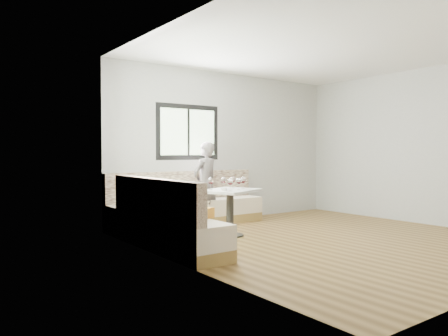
# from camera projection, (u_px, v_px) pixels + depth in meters

# --- Properties ---
(room) EXTENTS (5.01, 5.01, 2.81)m
(room) POSITION_uv_depth(u_px,v_px,m) (322.00, 144.00, 6.39)
(room) COLOR brown
(room) RESTS_ON ground
(banquette) EXTENTS (2.90, 2.80, 0.95)m
(banquette) POSITION_uv_depth(u_px,v_px,m) (180.00, 214.00, 6.78)
(banquette) COLOR olive
(banquette) RESTS_ON ground
(table) EXTENTS (1.06, 0.95, 0.71)m
(table) POSITION_uv_depth(u_px,v_px,m) (230.00, 201.00, 6.71)
(table) COLOR black
(table) RESTS_ON ground
(person) EXTENTS (0.61, 0.48, 1.47)m
(person) POSITION_uv_depth(u_px,v_px,m) (205.00, 184.00, 7.66)
(person) COLOR #574F4E
(person) RESTS_ON ground
(olive_ramekin) EXTENTS (0.10, 0.10, 0.04)m
(olive_ramekin) POSITION_uv_depth(u_px,v_px,m) (224.00, 189.00, 6.53)
(olive_ramekin) COLOR white
(olive_ramekin) RESTS_ON table
(wine_glass_a) EXTENTS (0.09, 0.09, 0.19)m
(wine_glass_a) POSITION_uv_depth(u_px,v_px,m) (230.00, 182.00, 6.40)
(wine_glass_a) COLOR white
(wine_glass_a) RESTS_ON table
(wine_glass_b) EXTENTS (0.09, 0.09, 0.19)m
(wine_glass_b) POSITION_uv_depth(u_px,v_px,m) (239.00, 181.00, 6.58)
(wine_glass_b) COLOR white
(wine_glass_b) RESTS_ON table
(wine_glass_c) EXTENTS (0.09, 0.09, 0.19)m
(wine_glass_c) POSITION_uv_depth(u_px,v_px,m) (243.00, 180.00, 6.80)
(wine_glass_c) COLOR white
(wine_glass_c) RESTS_ON table
(wine_glass_d) EXTENTS (0.09, 0.09, 0.19)m
(wine_glass_d) POSITION_uv_depth(u_px,v_px,m) (223.00, 181.00, 6.78)
(wine_glass_d) COLOR white
(wine_glass_d) RESTS_ON table
(wine_glass_e) EXTENTS (0.09, 0.09, 0.19)m
(wine_glass_e) POSITION_uv_depth(u_px,v_px,m) (233.00, 180.00, 6.98)
(wine_glass_e) COLOR white
(wine_glass_e) RESTS_ON table
(wine_glass_f) EXTENTS (0.09, 0.09, 0.19)m
(wine_glass_f) POSITION_uv_depth(u_px,v_px,m) (211.00, 181.00, 6.61)
(wine_glass_f) COLOR white
(wine_glass_f) RESTS_ON table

